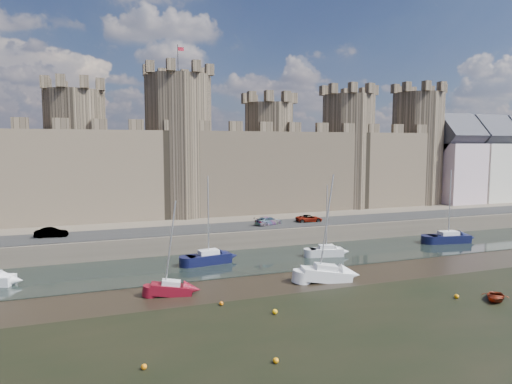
# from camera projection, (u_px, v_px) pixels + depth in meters

# --- Properties ---
(ground) EXTENTS (160.00, 160.00, 0.00)m
(ground) POSITION_uv_depth(u_px,v_px,m) (280.00, 352.00, 31.47)
(ground) COLOR black
(ground) RESTS_ON ground
(water_channel) EXTENTS (160.00, 12.00, 0.08)m
(water_channel) POSITION_uv_depth(u_px,v_px,m) (201.00, 265.00, 53.93)
(water_channel) COLOR black
(water_channel) RESTS_ON ground
(quay) EXTENTS (160.00, 60.00, 2.50)m
(quay) POSITION_uv_depth(u_px,v_px,m) (159.00, 213.00, 87.50)
(quay) COLOR #4C443A
(quay) RESTS_ON ground
(road) EXTENTS (160.00, 7.00, 0.10)m
(road) POSITION_uv_depth(u_px,v_px,m) (185.00, 230.00, 63.03)
(road) COLOR black
(road) RESTS_ON quay
(castle) EXTENTS (108.50, 11.00, 29.00)m
(castle) POSITION_uv_depth(u_px,v_px,m) (164.00, 161.00, 74.98)
(castle) COLOR #42382B
(castle) RESTS_ON quay
(townhouses) EXTENTS (35.50, 9.05, 18.13)m
(townhouses) POSITION_uv_depth(u_px,v_px,m) (505.00, 162.00, 97.51)
(townhouses) COLOR beige
(townhouses) RESTS_ON quay
(car_1) EXTENTS (4.07, 1.82, 1.30)m
(car_1) POSITION_uv_depth(u_px,v_px,m) (51.00, 233.00, 57.82)
(car_1) COLOR gray
(car_1) RESTS_ON quay
(car_2) EXTENTS (4.82, 3.23, 1.30)m
(car_2) POSITION_uv_depth(u_px,v_px,m) (268.00, 221.00, 66.93)
(car_2) COLOR gray
(car_2) RESTS_ON quay
(car_3) EXTENTS (4.24, 2.34, 1.12)m
(car_3) POSITION_uv_depth(u_px,v_px,m) (309.00, 219.00, 69.53)
(car_3) COLOR gray
(car_3) RESTS_ON quay
(sailboat_1) EXTENTS (5.48, 2.74, 10.53)m
(sailboat_1) POSITION_uv_depth(u_px,v_px,m) (209.00, 257.00, 54.57)
(sailboat_1) COLOR black
(sailboat_1) RESTS_ON ground
(sailboat_2) EXTENTS (4.49, 2.49, 9.16)m
(sailboat_2) POSITION_uv_depth(u_px,v_px,m) (326.00, 251.00, 58.28)
(sailboat_2) COLOR silver
(sailboat_2) RESTS_ON ground
(sailboat_3) EXTENTS (6.33, 3.28, 10.57)m
(sailboat_3) POSITION_uv_depth(u_px,v_px,m) (448.00, 238.00, 66.36)
(sailboat_3) COLOR black
(sailboat_3) RESTS_ON ground
(sailboat_4) EXTENTS (4.10, 2.22, 9.09)m
(sailboat_4) POSITION_uv_depth(u_px,v_px,m) (171.00, 288.00, 43.31)
(sailboat_4) COLOR maroon
(sailboat_4) RESTS_ON ground
(sailboat_5) EXTENTS (5.50, 2.92, 11.28)m
(sailboat_5) POSITION_uv_depth(u_px,v_px,m) (326.00, 274.00, 47.77)
(sailboat_5) COLOR silver
(sailboat_5) RESTS_ON ground
(dinghy_4) EXTENTS (3.98, 3.92, 0.68)m
(dinghy_4) POSITION_uv_depth(u_px,v_px,m) (495.00, 297.00, 41.79)
(dinghy_4) COLOR #671C0B
(dinghy_4) RESTS_ON ground
(buoy_0) EXTENTS (0.38, 0.38, 0.38)m
(buoy_0) POSITION_uv_depth(u_px,v_px,m) (144.00, 367.00, 28.96)
(buoy_0) COLOR orange
(buoy_0) RESTS_ON ground
(buoy_1) EXTENTS (0.38, 0.38, 0.38)m
(buoy_1) POSITION_uv_depth(u_px,v_px,m) (221.00, 303.00, 40.55)
(buoy_1) COLOR orange
(buoy_1) RESTS_ON ground
(buoy_2) EXTENTS (0.39, 0.39, 0.39)m
(buoy_2) POSITION_uv_depth(u_px,v_px,m) (276.00, 361.00, 29.79)
(buoy_2) COLOR orange
(buoy_2) RESTS_ON ground
(buoy_3) EXTENTS (0.45, 0.45, 0.45)m
(buoy_3) POSITION_uv_depth(u_px,v_px,m) (275.00, 312.00, 38.44)
(buoy_3) COLOR #FEB30B
(buoy_3) RESTS_ON ground
(buoy_5) EXTENTS (0.43, 0.43, 0.43)m
(buoy_5) POSITION_uv_depth(u_px,v_px,m) (456.00, 296.00, 42.37)
(buoy_5) COLOR orange
(buoy_5) RESTS_ON ground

